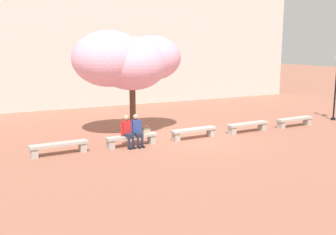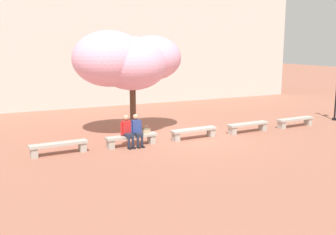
{
  "view_description": "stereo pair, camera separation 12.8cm",
  "coord_description": "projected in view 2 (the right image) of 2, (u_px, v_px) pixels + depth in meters",
  "views": [
    {
      "loc": [
        -8.29,
        -14.49,
        4.07
      ],
      "look_at": [
        -1.15,
        0.2,
        1.0
      ],
      "focal_mm": 42.0,
      "sensor_mm": 36.0,
      "label": 1
    },
    {
      "loc": [
        -8.18,
        -14.55,
        4.07
      ],
      "look_at": [
        -1.15,
        0.2,
        1.0
      ],
      "focal_mm": 42.0,
      "sensor_mm": 36.0,
      "label": 2
    }
  ],
  "objects": [
    {
      "name": "cherry_tree_main",
      "position": [
        128.0,
        61.0,
        17.45
      ],
      "size": [
        4.99,
        3.37,
        4.66
      ],
      "color": "#513828",
      "rests_on": "ground"
    },
    {
      "name": "stone_bench_center",
      "position": [
        194.0,
        132.0,
        17.06
      ],
      "size": [
        2.16,
        0.53,
        0.45
      ],
      "color": "#ADA89E",
      "rests_on": "ground"
    },
    {
      "name": "person_seated_left",
      "position": [
        127.0,
        130.0,
        15.64
      ],
      "size": [
        0.51,
        0.71,
        1.29
      ],
      "color": "black",
      "rests_on": "ground"
    },
    {
      "name": "person_seated_right",
      "position": [
        137.0,
        129.0,
        15.81
      ],
      "size": [
        0.51,
        0.7,
        1.29
      ],
      "color": "black",
      "rests_on": "ground"
    },
    {
      "name": "stone_bench_east_end",
      "position": [
        295.0,
        121.0,
        19.49
      ],
      "size": [
        2.16,
        0.53,
        0.45
      ],
      "color": "#ADA89E",
      "rests_on": "ground"
    },
    {
      "name": "stone_bench_near_west",
      "position": [
        132.0,
        138.0,
        15.84
      ],
      "size": [
        2.16,
        0.53,
        0.45
      ],
      "color": "#ADA89E",
      "rests_on": "ground"
    },
    {
      "name": "ground_plane",
      "position": [
        194.0,
        139.0,
        17.12
      ],
      "size": [
        100.0,
        100.0,
        0.0
      ],
      "primitive_type": "plane",
      "color": "#9E604C"
    },
    {
      "name": "building_facade",
      "position": [
        108.0,
        47.0,
        27.4
      ],
      "size": [
        28.0,
        4.0,
        7.64
      ],
      "primitive_type": "cube",
      "color": "beige",
      "rests_on": "ground"
    },
    {
      "name": "stone_bench_west_end",
      "position": [
        59.0,
        146.0,
        14.62
      ],
      "size": [
        2.16,
        0.53,
        0.45
      ],
      "color": "#ADA89E",
      "rests_on": "ground"
    },
    {
      "name": "handbag",
      "position": [
        146.0,
        130.0,
        16.07
      ],
      "size": [
        0.3,
        0.15,
        0.34
      ],
      "color": "tan",
      "rests_on": "stone_bench_near_west"
    },
    {
      "name": "stone_bench_near_east",
      "position": [
        248.0,
        126.0,
        18.28
      ],
      "size": [
        2.16,
        0.53,
        0.45
      ],
      "color": "#ADA89E",
      "rests_on": "ground"
    }
  ]
}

